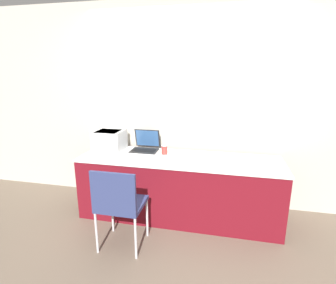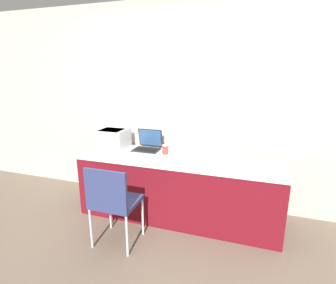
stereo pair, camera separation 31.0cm
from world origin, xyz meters
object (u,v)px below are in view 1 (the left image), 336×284
at_px(coffee_cup, 164,150).
at_px(chair, 119,201).
at_px(printer, 110,139).
at_px(external_keyboard, 137,156).
at_px(laptop_left, 145,146).

relative_size(coffee_cup, chair, 0.13).
bearing_deg(printer, chair, -61.53).
xyz_separation_m(external_keyboard, chair, (0.05, -0.70, -0.24)).
xyz_separation_m(laptop_left, chair, (0.03, -0.98, -0.28)).
bearing_deg(chair, laptop_left, 91.80).
bearing_deg(printer, coffee_cup, -1.60).
bearing_deg(printer, laptop_left, 10.60).
relative_size(printer, chair, 0.41).
bearing_deg(external_keyboard, coffee_cup, 30.35).
bearing_deg(external_keyboard, printer, 156.15).
bearing_deg(coffee_cup, printer, 178.40).
relative_size(printer, laptop_left, 1.07).
bearing_deg(laptop_left, coffee_cup, -20.73).
relative_size(laptop_left, external_keyboard, 0.82).
bearing_deg(coffee_cup, chair, -105.85).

